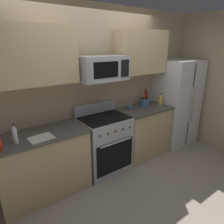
# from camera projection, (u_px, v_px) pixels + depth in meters

# --- Properties ---
(ground_plane) EXTENTS (16.00, 16.00, 0.00)m
(ground_plane) POSITION_uv_depth(u_px,v_px,m) (129.00, 188.00, 2.92)
(ground_plane) COLOR gray
(wall_back) EXTENTS (8.00, 0.10, 2.60)m
(wall_back) POSITION_uv_depth(u_px,v_px,m) (91.00, 90.00, 3.27)
(wall_back) COLOR tan
(wall_back) RESTS_ON ground
(counter_left) EXTENTS (1.20, 0.59, 0.91)m
(counter_left) POSITION_uv_depth(u_px,v_px,m) (44.00, 164.00, 2.71)
(counter_left) COLOR tan
(counter_left) RESTS_ON ground
(range_oven) EXTENTS (0.76, 0.63, 1.09)m
(range_oven) POSITION_uv_depth(u_px,v_px,m) (104.00, 143.00, 3.26)
(range_oven) COLOR #B2B5BA
(range_oven) RESTS_ON ground
(counter_right) EXTENTS (0.98, 0.59, 0.91)m
(counter_right) POSITION_uv_depth(u_px,v_px,m) (143.00, 131.00, 3.75)
(counter_right) COLOR tan
(counter_right) RESTS_ON ground
(refrigerator) EXTENTS (0.82, 0.70, 1.72)m
(refrigerator) POSITION_uv_depth(u_px,v_px,m) (176.00, 103.00, 4.13)
(refrigerator) COLOR silver
(refrigerator) RESTS_ON ground
(wall_right) EXTENTS (0.10, 8.00, 2.60)m
(wall_right) POSITION_uv_depth(u_px,v_px,m) (223.00, 84.00, 3.80)
(wall_right) COLOR tan
(wall_right) RESTS_ON ground
(microwave) EXTENTS (0.73, 0.44, 0.35)m
(microwave) POSITION_uv_depth(u_px,v_px,m) (102.00, 68.00, 2.90)
(microwave) COLOR #B2B5BA
(upper_cabinets_left) EXTENTS (1.19, 0.34, 0.72)m
(upper_cabinets_left) POSITION_uv_depth(u_px,v_px,m) (27.00, 56.00, 2.36)
(upper_cabinets_left) COLOR tan
(upper_cabinets_right) EXTENTS (0.97, 0.34, 0.72)m
(upper_cabinets_right) POSITION_uv_depth(u_px,v_px,m) (141.00, 52.00, 3.41)
(upper_cabinets_right) COLOR tan
(utensil_crock) EXTENTS (0.17, 0.17, 0.33)m
(utensil_crock) POSITION_uv_depth(u_px,v_px,m) (145.00, 101.00, 3.77)
(utensil_crock) COLOR teal
(utensil_crock) RESTS_ON counter_right
(cutting_board) EXTENTS (0.31, 0.24, 0.02)m
(cutting_board) POSITION_uv_depth(u_px,v_px,m) (41.00, 138.00, 2.43)
(cutting_board) COLOR silver
(cutting_board) RESTS_ON counter_left
(bottle_oil) EXTENTS (0.07, 0.07, 0.22)m
(bottle_oil) POSITION_uv_depth(u_px,v_px,m) (160.00, 100.00, 3.78)
(bottle_oil) COLOR gold
(bottle_oil) RESTS_ON counter_right
(bottle_vinegar) EXTENTS (0.05, 0.05, 0.24)m
(bottle_vinegar) POSITION_uv_depth(u_px,v_px,m) (15.00, 135.00, 2.29)
(bottle_vinegar) COLOR silver
(bottle_vinegar) RESTS_ON counter_left
(prep_bowl) EXTENTS (0.11, 0.11, 0.04)m
(prep_bowl) POSITION_uv_depth(u_px,v_px,m) (130.00, 107.00, 3.61)
(prep_bowl) COLOR teal
(prep_bowl) RESTS_ON counter_right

